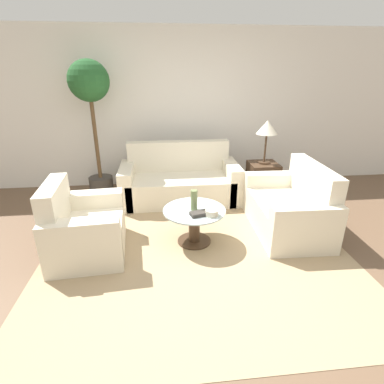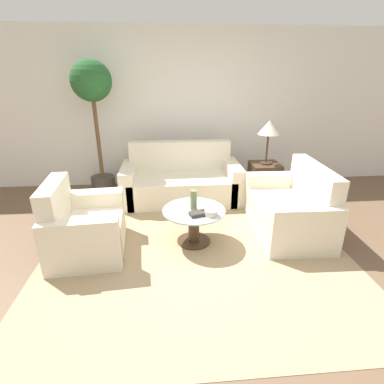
{
  "view_description": "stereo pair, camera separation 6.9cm",
  "coord_description": "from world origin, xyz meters",
  "views": [
    {
      "loc": [
        -0.45,
        -2.54,
        1.93
      ],
      "look_at": [
        -0.08,
        0.82,
        0.55
      ],
      "focal_mm": 28.0,
      "sensor_mm": 36.0,
      "label": 1
    },
    {
      "loc": [
        -0.38,
        -2.55,
        1.93
      ],
      "look_at": [
        -0.08,
        0.82,
        0.55
      ],
      "focal_mm": 28.0,
      "sensor_mm": 36.0,
      "label": 2
    }
  ],
  "objects": [
    {
      "name": "book_stack",
      "position": [
        -0.04,
        0.42,
        0.45
      ],
      "size": [
        0.23,
        0.16,
        0.04
      ],
      "rotation": [
        0.0,
        0.0,
        0.27
      ],
      "color": "#38332D",
      "rests_on": "coffee_table"
    },
    {
      "name": "table_lamp",
      "position": [
        1.15,
        1.79,
        1.12
      ],
      "size": [
        0.32,
        0.32,
        0.66
      ],
      "color": "#422D1E",
      "rests_on": "side_table"
    },
    {
      "name": "coffee_table",
      "position": [
        -0.08,
        0.57,
        0.28
      ],
      "size": [
        0.73,
        0.73,
        0.43
      ],
      "color": "#422D1E",
      "rests_on": "ground_plane"
    },
    {
      "name": "rug",
      "position": [
        -0.08,
        0.57,
        0.0
      ],
      "size": [
        3.41,
        3.55,
        0.01
      ],
      "color": "tan",
      "rests_on": "ground_plane"
    },
    {
      "name": "sofa_main",
      "position": [
        -0.16,
        1.93,
        0.28
      ],
      "size": [
        1.82,
        0.84,
        0.88
      ],
      "color": "beige",
      "rests_on": "ground_plane"
    },
    {
      "name": "armchair",
      "position": [
        -1.35,
        0.49,
        0.28
      ],
      "size": [
        0.84,
        1.0,
        0.84
      ],
      "rotation": [
        0.0,
        0.0,
        1.65
      ],
      "color": "beige",
      "rests_on": "ground_plane"
    },
    {
      "name": "ground_plane",
      "position": [
        0.0,
        0.0,
        0.0
      ],
      "size": [
        14.0,
        14.0,
        0.0
      ],
      "primitive_type": "plane",
      "color": "brown"
    },
    {
      "name": "loveseat",
      "position": [
        1.2,
        0.77,
        0.28
      ],
      "size": [
        0.83,
        1.35,
        0.86
      ],
      "rotation": [
        0.0,
        0.0,
        -1.6
      ],
      "color": "beige",
      "rests_on": "ground_plane"
    },
    {
      "name": "potted_plant",
      "position": [
        -1.45,
        2.25,
        1.51
      ],
      "size": [
        0.6,
        0.6,
        2.09
      ],
      "color": "#3D3833",
      "rests_on": "ground_plane"
    },
    {
      "name": "vase",
      "position": [
        -0.09,
        0.57,
        0.55
      ],
      "size": [
        0.08,
        0.08,
        0.24
      ],
      "color": "#6B7A4C",
      "rests_on": "coffee_table"
    },
    {
      "name": "side_table",
      "position": [
        1.15,
        1.79,
        0.3
      ],
      "size": [
        0.44,
        0.44,
        0.59
      ],
      "color": "#422D1E",
      "rests_on": "ground_plane"
    },
    {
      "name": "bowl",
      "position": [
        0.09,
        0.4,
        0.47
      ],
      "size": [
        0.15,
        0.15,
        0.07
      ],
      "color": "beige",
      "rests_on": "coffee_table"
    },
    {
      "name": "wall_back",
      "position": [
        0.0,
        2.72,
        1.3
      ],
      "size": [
        10.0,
        0.06,
        2.6
      ],
      "color": "white",
      "rests_on": "ground_plane"
    }
  ]
}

